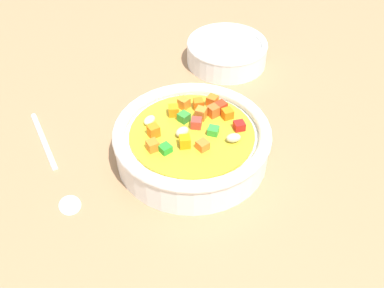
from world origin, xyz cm
name	(u,v)px	position (x,y,z in cm)	size (l,w,h in cm)	color
ground_plane	(192,162)	(0.00, 0.00, -1.00)	(140.00, 140.00, 2.00)	#9E754F
soup_bowl_main	(192,141)	(-0.02, 0.01, 2.66)	(19.22, 19.22, 5.57)	white
spoon	(56,169)	(-4.31, -16.26, 0.40)	(19.64, 2.83, 0.88)	silver
side_bowl_small	(227,52)	(-17.64, 13.80, 2.04)	(12.72, 12.72, 3.93)	white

